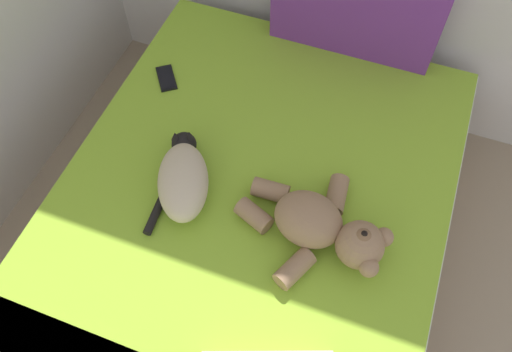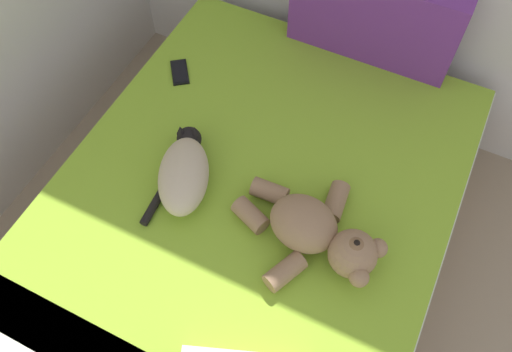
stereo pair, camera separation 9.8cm
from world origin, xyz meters
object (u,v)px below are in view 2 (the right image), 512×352
at_px(cat, 184,172).
at_px(teddy_bear, 317,233).
at_px(bed, 250,226).
at_px(patterned_cushion, 373,19).
at_px(cell_phone, 180,72).

xyz_separation_m(cat, teddy_bear, (0.55, -0.02, 0.01)).
xyz_separation_m(bed, cat, (-0.25, -0.05, 0.33)).
relative_size(patterned_cushion, cat, 1.67).
xyz_separation_m(bed, teddy_bear, (0.30, -0.07, 0.34)).
distance_m(cat, cell_phone, 0.58).
distance_m(cat, teddy_bear, 0.55).
height_order(patterned_cushion, cat, patterned_cushion).
height_order(bed, patterned_cushion, patterned_cushion).
bearing_deg(patterned_cushion, bed, -98.81).
bearing_deg(teddy_bear, bed, 166.92).
relative_size(teddy_bear, cell_phone, 3.55).
bearing_deg(cell_phone, teddy_bear, -30.34).
height_order(bed, cat, cat).
xyz_separation_m(bed, cell_phone, (-0.57, 0.44, 0.26)).
bearing_deg(cat, patterned_cushion, 67.76).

